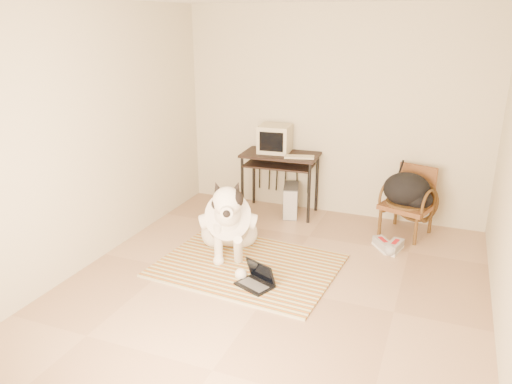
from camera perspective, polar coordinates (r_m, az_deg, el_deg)
The scene contains 15 objects.
floor at distance 5.00m, azimuth 1.84°, elevation -10.87°, with size 4.50×4.50×0.00m, color tan.
wall_back at distance 6.60m, azimuth 8.74°, elevation 8.88°, with size 4.50×4.50×0.00m, color beige.
wall_front at distance 2.61m, azimuth -15.12°, elevation -7.85°, with size 4.50×4.50×0.00m, color beige.
wall_left at distance 5.47m, azimuth -18.22°, elevation 6.03°, with size 4.50×4.50×0.00m, color beige.
rug at distance 5.39m, azimuth -0.99°, elevation -8.40°, with size 1.93×1.53×0.02m.
dog at distance 5.50m, azimuth -3.13°, elevation -3.47°, with size 0.81×1.18×0.98m.
laptop at distance 4.98m, azimuth 0.10°, elevation -9.97°, with size 0.42×0.37×0.24m.
computer_desk at distance 6.60m, azimuth 2.75°, elevation 3.40°, with size 1.02×0.60×0.83m.
crt_monitor at distance 6.62m, azimuth 2.17°, elevation 6.11°, with size 0.43×0.42×0.36m.
desk_keyboard at distance 6.39m, azimuth 4.97°, elevation 4.02°, with size 0.38×0.14×0.02m, color #BAB191.
pc_tower at distance 6.68m, azimuth 4.00°, elevation -0.96°, with size 0.30×0.48×0.42m.
rattan_chair at distance 6.32m, azimuth 17.08°, elevation -0.99°, with size 0.68×0.67×0.83m.
backpack at distance 6.20m, azimuth 17.05°, elevation 0.11°, with size 0.59×0.46×0.41m.
sneaker_left at distance 5.94m, azimuth 14.33°, elevation -5.88°, with size 0.29×0.33×0.11m.
sneaker_right at distance 5.92m, azimuth 15.54°, elevation -6.08°, with size 0.20×0.34×0.11m.
Camera 1 is at (1.45, -4.08, 2.51)m, focal length 35.00 mm.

